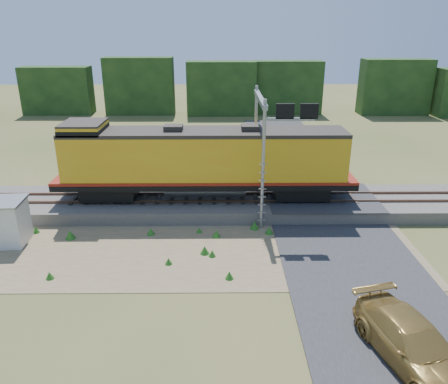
{
  "coord_description": "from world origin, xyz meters",
  "views": [
    {
      "loc": [
        0.39,
        -20.25,
        11.36
      ],
      "look_at": [
        0.61,
        3.0,
        2.4
      ],
      "focal_mm": 35.0,
      "sensor_mm": 36.0,
      "label": 1
    }
  ],
  "objects_px": {
    "signal_gantry": "(267,126)",
    "car": "(413,343)",
    "locomotive": "(200,161)",
    "shed": "(6,222)"
  },
  "relations": [
    {
      "from": "signal_gantry",
      "to": "locomotive",
      "type": "bearing_deg",
      "value": 170.44
    },
    {
      "from": "shed",
      "to": "signal_gantry",
      "type": "xyz_separation_m",
      "value": [
        14.51,
        3.84,
        4.41
      ]
    },
    {
      "from": "shed",
      "to": "car",
      "type": "height_order",
      "value": "shed"
    },
    {
      "from": "signal_gantry",
      "to": "shed",
      "type": "bearing_deg",
      "value": -165.18
    },
    {
      "from": "locomotive",
      "to": "signal_gantry",
      "type": "bearing_deg",
      "value": -9.56
    },
    {
      "from": "shed",
      "to": "car",
      "type": "bearing_deg",
      "value": -30.1
    },
    {
      "from": "signal_gantry",
      "to": "car",
      "type": "distance_m",
      "value": 14.59
    },
    {
      "from": "locomotive",
      "to": "shed",
      "type": "bearing_deg",
      "value": -156.61
    },
    {
      "from": "locomotive",
      "to": "car",
      "type": "bearing_deg",
      "value": -59.79
    },
    {
      "from": "shed",
      "to": "signal_gantry",
      "type": "bearing_deg",
      "value": 11.42
    }
  ]
}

